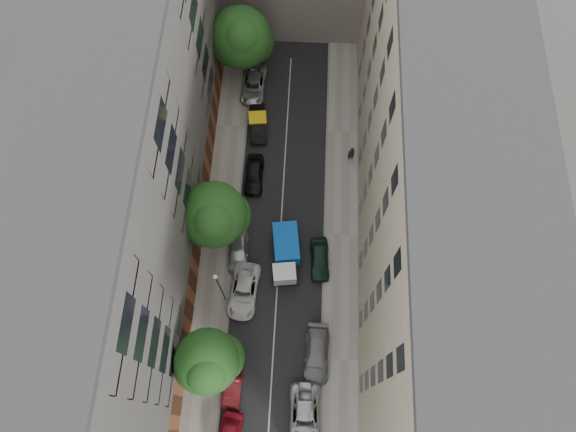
# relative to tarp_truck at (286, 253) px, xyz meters

# --- Properties ---
(ground) EXTENTS (120.00, 120.00, 0.00)m
(ground) POSITION_rel_tarp_truck_xyz_m (-0.60, 2.38, -1.33)
(ground) COLOR #4C4C49
(ground) RESTS_ON ground
(road_surface) EXTENTS (8.00, 44.00, 0.02)m
(road_surface) POSITION_rel_tarp_truck_xyz_m (-0.60, 2.38, -1.32)
(road_surface) COLOR black
(road_surface) RESTS_ON ground
(sidewalk_left) EXTENTS (3.00, 44.00, 0.15)m
(sidewalk_left) POSITION_rel_tarp_truck_xyz_m (-6.10, 2.38, -1.26)
(sidewalk_left) COLOR gray
(sidewalk_left) RESTS_ON ground
(sidewalk_right) EXTENTS (3.00, 44.00, 0.15)m
(sidewalk_right) POSITION_rel_tarp_truck_xyz_m (4.90, 2.38, -1.26)
(sidewalk_right) COLOR gray
(sidewalk_right) RESTS_ON ground
(building_left) EXTENTS (8.00, 44.00, 20.00)m
(building_left) POSITION_rel_tarp_truck_xyz_m (-11.60, 2.38, 8.67)
(building_left) COLOR #4F4B49
(building_left) RESTS_ON ground
(building_right) EXTENTS (8.00, 44.00, 20.00)m
(building_right) POSITION_rel_tarp_truck_xyz_m (10.40, 2.38, 8.67)
(building_right) COLOR #BAAD91
(building_right) RESTS_ON ground
(tarp_truck) EXTENTS (2.70, 5.47, 2.42)m
(tarp_truck) POSITION_rel_tarp_truck_xyz_m (0.00, 0.00, 0.00)
(tarp_truck) COLOR black
(tarp_truck) RESTS_ON ground
(car_left_1) EXTENTS (1.52, 4.04, 1.32)m
(car_left_1) POSITION_rel_tarp_truck_xyz_m (-3.63, -11.02, -0.67)
(car_left_1) COLOR #480E10
(car_left_1) RESTS_ON ground
(car_left_2) EXTENTS (2.78, 5.26, 1.41)m
(car_left_2) POSITION_rel_tarp_truck_xyz_m (-3.40, -3.42, -0.63)
(car_left_2) COLOR silver
(car_left_2) RESTS_ON ground
(car_left_3) EXTENTS (2.08, 4.50, 1.27)m
(car_left_3) POSITION_rel_tarp_truck_xyz_m (-4.20, 0.18, -0.70)
(car_left_3) COLOR #B7B7BC
(car_left_3) RESTS_ON ground
(car_left_4) EXTENTS (1.72, 4.26, 1.45)m
(car_left_4) POSITION_rel_tarp_truck_xyz_m (-3.40, 7.78, -0.61)
(car_left_4) COLOR black
(car_left_4) RESTS_ON ground
(car_left_5) EXTENTS (1.99, 4.50, 1.44)m
(car_left_5) POSITION_rel_tarp_truck_xyz_m (-3.41, 13.38, -0.61)
(car_left_5) COLOR black
(car_left_5) RESTS_ON ground
(car_left_6) EXTENTS (2.57, 5.10, 1.39)m
(car_left_6) POSITION_rel_tarp_truck_xyz_m (-4.20, 18.02, -0.64)
(car_left_6) COLOR #BABAC0
(car_left_6) RESTS_ON ground
(car_right_0) EXTENTS (2.63, 5.38, 1.47)m
(car_right_0) POSITION_rel_tarp_truck_xyz_m (2.20, -13.25, -0.60)
(car_right_0) COLOR silver
(car_right_0) RESTS_ON ground
(car_right_1) EXTENTS (2.07, 4.92, 1.42)m
(car_right_1) POSITION_rel_tarp_truck_xyz_m (3.00, -8.38, -0.62)
(car_right_1) COLOR slate
(car_right_1) RESTS_ON ground
(car_right_2) EXTENTS (1.90, 4.20, 1.40)m
(car_right_2) POSITION_rel_tarp_truck_xyz_m (3.00, -0.22, -0.63)
(car_right_2) COLOR black
(car_right_2) RESTS_ON ground
(tree_near) EXTENTS (5.14, 4.85, 7.48)m
(tree_near) POSITION_rel_tarp_truck_xyz_m (-5.10, -9.99, 3.68)
(tree_near) COLOR #382619
(tree_near) RESTS_ON sidewalk_left
(tree_mid) EXTENTS (5.66, 5.44, 8.54)m
(tree_mid) POSITION_rel_tarp_truck_xyz_m (-5.72, 1.27, 4.40)
(tree_mid) COLOR #382619
(tree_mid) RESTS_ON sidewalk_left
(tree_far) EXTENTS (5.95, 5.77, 8.60)m
(tree_far) POSITION_rel_tarp_truck_xyz_m (-5.10, 19.38, 4.36)
(tree_far) COLOR #382619
(tree_far) RESTS_ON sidewalk_left
(lamp_post) EXTENTS (0.36, 0.36, 7.09)m
(lamp_post) POSITION_rel_tarp_truck_xyz_m (-4.97, -4.06, 3.13)
(lamp_post) COLOR #175224
(lamp_post) RESTS_ON sidewalk_left
(pedestrian) EXTENTS (0.79, 0.61, 1.93)m
(pedestrian) POSITION_rel_tarp_truck_xyz_m (5.68, 10.31, -0.22)
(pedestrian) COLOR black
(pedestrian) RESTS_ON sidewalk_right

